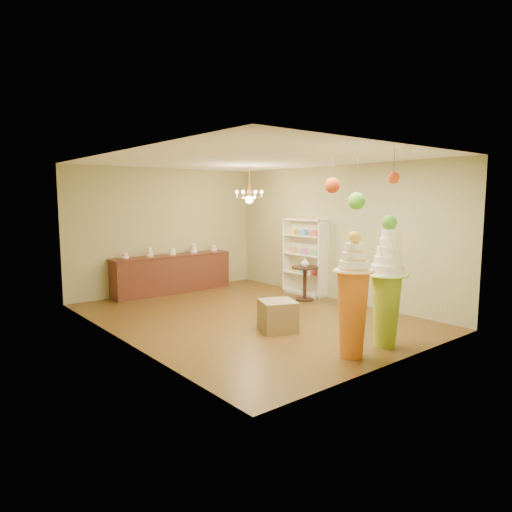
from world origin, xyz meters
TOP-DOWN VIEW (x-y plane):
  - floor at (0.00, 0.00)m, footprint 6.50×6.50m
  - ceiling at (0.00, 0.00)m, footprint 6.50×6.50m
  - wall_back at (0.00, 3.25)m, footprint 5.00×0.04m
  - wall_front at (0.00, -3.25)m, footprint 5.00×0.04m
  - wall_left at (-2.50, 0.00)m, footprint 0.04×6.50m
  - wall_right at (2.50, 0.00)m, footprint 0.04×6.50m
  - pedestal_green at (0.54, -2.74)m, footprint 0.71×0.71m
  - pedestal_orange at (-0.23, -2.71)m, footprint 0.73×0.73m
  - burlap_riser at (-0.19, -1.06)m, footprint 0.76×0.76m
  - sideboard at (0.00, 2.97)m, footprint 3.04×0.54m
  - shelving_unit at (2.34, 0.80)m, footprint 0.33×1.20m
  - round_table at (1.86, 0.31)m, footprint 0.78×0.78m
  - vase at (1.86, 0.31)m, footprint 0.21×0.21m
  - pom_red_left at (-0.12, -2.18)m, footprint 0.23×0.23m
  - pom_green_mid at (0.43, -2.21)m, footprint 0.27×0.27m
  - pom_red_right at (0.38, -2.89)m, footprint 0.17×0.17m
  - chandelier at (0.98, 1.20)m, footprint 0.82×0.82m

SIDE VIEW (x-z plane):
  - floor at x=0.00m, z-range 0.00..0.00m
  - burlap_riser at x=-0.19m, z-range 0.00..0.53m
  - sideboard at x=0.00m, z-range -0.10..1.06m
  - round_table at x=1.86m, z-range 0.11..0.88m
  - pedestal_orange at x=-0.23m, z-range -0.14..1.69m
  - pedestal_green at x=0.54m, z-range -0.18..1.85m
  - vase at x=1.86m, z-range 0.77..0.96m
  - shelving_unit at x=2.34m, z-range 0.00..1.80m
  - wall_back at x=0.00m, z-range 0.00..3.00m
  - wall_front at x=0.00m, z-range 0.00..3.00m
  - wall_left at x=-2.50m, z-range 0.00..3.00m
  - wall_right at x=2.50m, z-range 0.00..3.00m
  - pom_green_mid at x=0.43m, z-range 1.79..2.69m
  - chandelier at x=0.98m, z-range 1.88..2.73m
  - pom_red_left at x=-0.12m, z-range 2.15..2.79m
  - pom_red_right at x=0.38m, z-range 2.32..2.83m
  - ceiling at x=0.00m, z-range 3.00..3.00m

